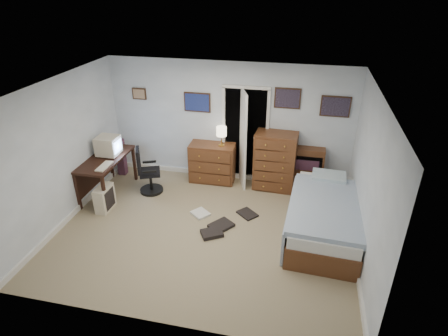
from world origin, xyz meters
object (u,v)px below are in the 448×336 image
Objects in this scene: computer_desk at (102,166)px; office_chair at (147,175)px; low_dresser at (212,163)px; tall_dresser at (275,161)px; bed at (324,216)px.

computer_desk is 1.43× the size of office_chair.
low_dresser is at bearing 10.42° from office_chair.
office_chair is at bearing -160.26° from tall_dresser.
tall_dresser is at bearing -2.55° from low_dresser.
tall_dresser is at bearing 15.97° from computer_desk.
tall_dresser reaches higher than computer_desk.
low_dresser is 1.33m from tall_dresser.
low_dresser is 0.78× the size of tall_dresser.
computer_desk reaches higher than bed.
low_dresser is (1.99, 0.98, -0.20)m from computer_desk.
computer_desk is at bearing -155.29° from low_dresser.
office_chair is at bearing -148.53° from low_dresser.
low_dresser reaches higher than computer_desk.
low_dresser is 2.68m from bed.
bed is (2.28, -1.40, -0.08)m from low_dresser.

